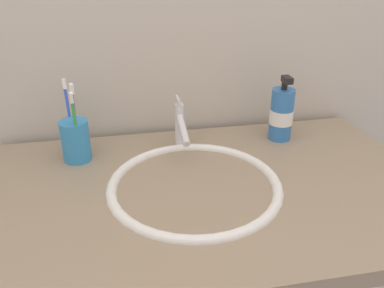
% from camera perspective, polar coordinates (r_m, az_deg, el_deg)
% --- Properties ---
extents(tiled_wall_back, '(2.21, 0.04, 2.40)m').
position_cam_1_polar(tiled_wall_back, '(1.09, -1.79, 17.91)').
color(tiled_wall_back, beige).
rests_on(tiled_wall_back, ground).
extents(sink_basin, '(0.39, 0.39, 0.10)m').
position_cam_1_polar(sink_basin, '(0.90, 0.36, -7.89)').
color(sink_basin, white).
rests_on(sink_basin, vanity_counter).
extents(faucet, '(0.02, 0.15, 0.13)m').
position_cam_1_polar(faucet, '(1.01, -1.66, 2.66)').
color(faucet, silver).
rests_on(faucet, sink_basin).
extents(toothbrush_cup, '(0.07, 0.07, 0.10)m').
position_cam_1_polar(toothbrush_cup, '(1.01, -16.45, 0.45)').
color(toothbrush_cup, '#338CCC').
rests_on(toothbrush_cup, vanity_counter).
extents(toothbrush_green, '(0.01, 0.03, 0.18)m').
position_cam_1_polar(toothbrush_green, '(0.96, -16.54, 2.87)').
color(toothbrush_green, green).
rests_on(toothbrush_green, toothbrush_cup).
extents(toothbrush_blue, '(0.02, 0.04, 0.19)m').
position_cam_1_polar(toothbrush_blue, '(1.01, -17.36, 4.35)').
color(toothbrush_blue, blue).
rests_on(toothbrush_blue, toothbrush_cup).
extents(toothbrush_purple, '(0.02, 0.03, 0.20)m').
position_cam_1_polar(toothbrush_purple, '(0.96, -16.57, 3.55)').
color(toothbrush_purple, purple).
rests_on(toothbrush_purple, toothbrush_cup).
extents(soap_dispenser, '(0.06, 0.06, 0.18)m').
position_cam_1_polar(soap_dispenser, '(1.09, 12.79, 4.23)').
color(soap_dispenser, '#3372BF').
rests_on(soap_dispenser, vanity_counter).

